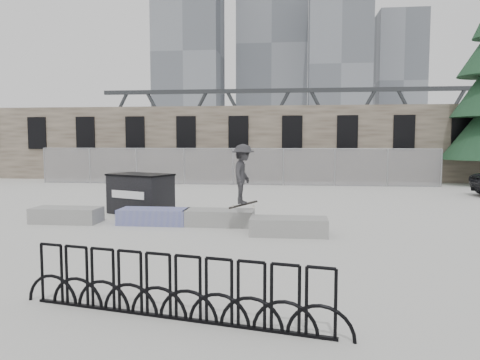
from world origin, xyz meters
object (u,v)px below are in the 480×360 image
Objects in this scene: planter_center_left at (154,216)px; dumpster at (141,193)px; planter_offset at (289,226)px; bike_rack at (173,288)px; planter_center_right at (219,217)px; planter_far_left at (67,214)px; skateboarder at (243,174)px.

dumpster is (-1.02, 1.88, 0.43)m from planter_center_left.
bike_rack is (-1.50, -5.95, 0.19)m from planter_offset.
planter_center_left is 1.94m from planter_center_right.
skateboarder is at bearing -6.80° from planter_far_left.
dumpster is at bearing 147.98° from planter_center_right.
dumpster is at bearing 148.82° from planter_offset.
dumpster reaches higher than planter_far_left.
planter_center_left is 1.00× the size of planter_offset.
planter_center_right is at bearing -8.61° from dumpster.
planter_center_left is 7.50m from bike_rack.
dumpster is at bearing 118.54° from planter_center_left.
bike_rack is (2.46, -7.08, 0.19)m from planter_center_left.
dumpster is (-4.99, 3.02, 0.43)m from planter_offset.
planter_far_left is 5.58m from skateboarder.
planter_offset is (6.63, -1.07, 0.00)m from planter_far_left.
planter_center_left is 0.41× the size of bike_rack.
planter_center_right is 3.53m from dumpster.
planter_far_left is at bearing -178.89° from planter_center_right.
planter_offset is (3.97, -1.14, 0.00)m from planter_center_left.
dumpster is at bearing 49.89° from planter_far_left.
skateboarder is at bearing -43.17° from planter_center_right.
skateboarder is at bearing -11.21° from dumpster.
planter_center_left is at bearing -38.05° from dumpster.
planter_center_left is at bearing 1.35° from planter_far_left.
bike_rack is at bearing -85.84° from planter_center_right.
planter_center_right is 0.41× the size of bike_rack.
planter_offset is 0.41× the size of bike_rack.
skateboarder is (-1.24, 0.43, 1.30)m from planter_offset.
planter_center_right is at bearing 51.28° from skateboarder.
skateboarder reaches higher than planter_far_left.
planter_center_right is at bearing 1.11° from planter_far_left.
planter_far_left is 1.00× the size of planter_offset.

